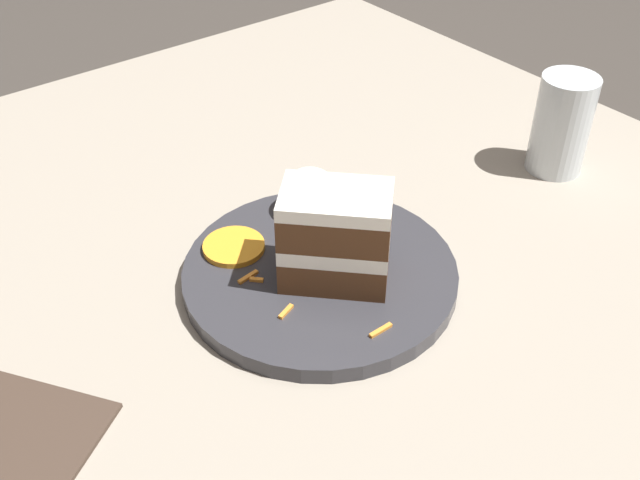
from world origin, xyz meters
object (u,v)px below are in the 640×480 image
at_px(cake_slice, 335,236).
at_px(cream_dollop, 311,193).
at_px(plate, 320,274).
at_px(orange_garnish, 234,247).
at_px(drinking_glass, 560,131).

height_order(cake_slice, cream_dollop, cake_slice).
height_order(plate, orange_garnish, orange_garnish).
distance_m(plate, orange_garnish, 0.09).
relative_size(cake_slice, cream_dollop, 1.85).
height_order(cake_slice, drinking_glass, drinking_glass).
xyz_separation_m(orange_garnish, drinking_glass, (0.08, 0.38, 0.03)).
bearing_deg(drinking_glass, cake_slice, -88.61).
xyz_separation_m(plate, cream_dollop, (-0.07, 0.05, 0.03)).
distance_m(plate, cream_dollop, 0.09).
xyz_separation_m(plate, cake_slice, (0.02, 0.00, 0.05)).
bearing_deg(drinking_glass, orange_garnish, -102.20).
bearing_deg(orange_garnish, drinking_glass, 77.80).
height_order(orange_garnish, drinking_glass, drinking_glass).
bearing_deg(plate, cream_dollop, 147.79).
xyz_separation_m(cake_slice, cream_dollop, (-0.09, 0.04, -0.02)).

